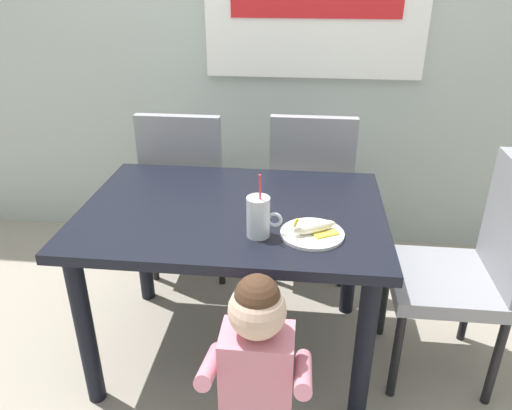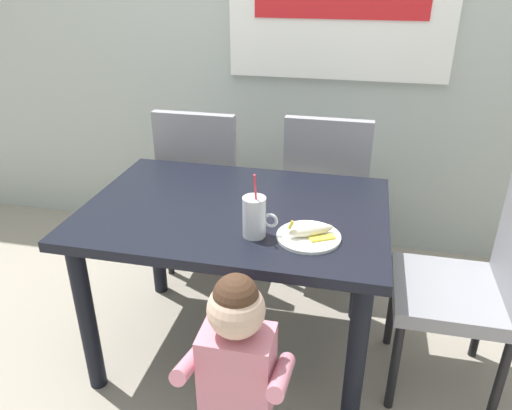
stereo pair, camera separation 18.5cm
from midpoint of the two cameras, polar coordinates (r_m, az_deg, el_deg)
ground_plane at (r=2.39m, az=-4.69°, el=-16.32°), size 24.00×24.00×0.00m
dining_table at (r=2.02m, az=-5.32°, el=-3.21°), size 1.21×0.85×0.73m
dining_chair_left at (r=2.67m, az=-9.91°, el=2.18°), size 0.44×0.45×0.96m
dining_chair_right at (r=2.62m, az=4.33°, el=2.00°), size 0.44×0.45×0.96m
dining_chair_far at (r=2.10m, az=21.31°, el=-6.36°), size 0.44×0.44×0.96m
toddler_standing at (r=1.56m, az=-3.45°, el=-18.00°), size 0.33×0.24×0.84m
milk_cup at (r=1.74m, az=-2.75°, el=-1.71°), size 0.13×0.08×0.25m
snack_plate at (r=1.77m, az=3.57°, el=-3.43°), size 0.23×0.23×0.01m
peeled_banana at (r=1.76m, az=3.86°, el=-2.70°), size 0.18×0.14×0.07m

